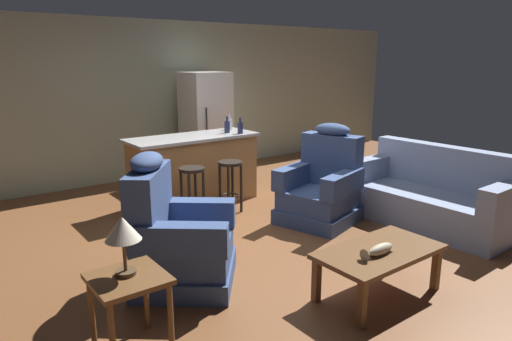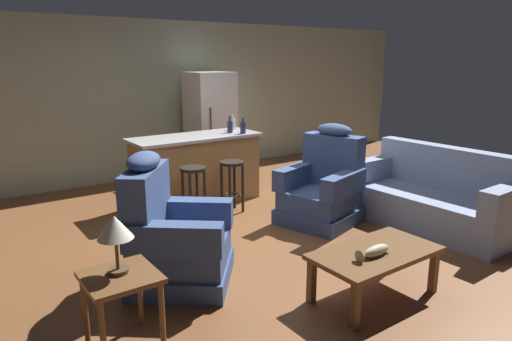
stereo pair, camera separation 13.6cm
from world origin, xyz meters
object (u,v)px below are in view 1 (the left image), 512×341
Objects in this scene: couch at (432,197)px; bottle_short_amber at (240,128)px; recliner_near_island at (322,188)px; bar_stool_right at (230,177)px; refrigerator at (206,125)px; bar_stool_left at (192,184)px; coffee_table at (379,255)px; recliner_near_lamp at (176,239)px; bottle_tall_green at (230,124)px; end_table at (129,290)px; table_lamp at (123,231)px; kitchen_island at (194,169)px; bottle_wine_dark at (227,126)px; fish_figurine at (378,251)px.

bottle_short_amber is (-1.24, 2.27, 0.69)m from couch.
bottle_short_amber is at bearing -94.61° from recliner_near_island.
bar_stool_right is at bearing -137.99° from bottle_short_amber.
bar_stool_left is at bearing -125.56° from refrigerator.
coffee_table is 1.62× the size of bar_stool_left.
bottle_short_amber is at bearing 21.65° from bar_stool_left.
bar_stool_right is (-1.69, 1.87, 0.13)m from couch.
couch is 1.60× the size of recliner_near_island.
bottle_tall_green is (2.03, 2.14, 0.61)m from recliner_near_lamp.
end_table is 1.37× the size of table_lamp.
end_table is 0.31× the size of kitchen_island.
couch is 1.60× the size of recliner_near_lamp.
couch is at bearing -53.08° from kitchen_island.
bottle_wine_dark is (-0.40, -1.25, 0.16)m from refrigerator.
recliner_near_lamp is at bearing -123.46° from kitchen_island.
refrigerator reaches higher than coffee_table.
refrigerator is 7.96× the size of bottle_short_amber.
coffee_table is 3.24× the size of fish_figurine.
kitchen_island is 1.57m from refrigerator.
refrigerator is at bearing 67.92° from bar_stool_right.
recliner_near_lamp reaches higher than couch.
recliner_near_lamp is 1.00m from end_table.
recliner_near_island is at bearing -83.99° from bottle_tall_green.
bottle_tall_green is at bearing 56.20° from bar_stool_right.
bottle_wine_dark is at bearing 45.52° from table_lamp.
bar_stool_left is (1.64, 2.02, -0.40)m from table_lamp.
bar_stool_right is (1.49, 1.35, 0.05)m from recliner_near_lamp.
recliner_near_island reaches higher than kitchen_island.
bar_stool_left is 1.00× the size of bar_stool_right.
fish_figurine is 1.54× the size of bottle_short_amber.
couch is 1.09× the size of refrigerator.
couch is at bearing 2.70° from end_table.
bar_stool_right reaches higher than fish_figurine.
recliner_near_island is 5.43× the size of bottle_short_amber.
recliner_near_island is 2.83m from refrigerator.
recliner_near_lamp reaches higher than bottle_wine_dark.
recliner_near_island is (1.06, 1.69, -0.04)m from fish_figurine.
bottle_wine_dark is at bearing -131.11° from bottle_tall_green.
recliner_near_island is at bearing 48.89° from recliner_near_lamp.
recliner_near_lamp is 2.24m from recliner_near_island.
fish_figurine is 1.50× the size of bottle_tall_green.
bottle_wine_dark reaches higher than kitchen_island.
recliner_near_lamp is 5.12× the size of bottle_wine_dark.
refrigerator reaches higher than bottle_tall_green.
fish_figurine is 0.61× the size of end_table.
bar_stool_right is at bearing -49.18° from couch.
recliner_near_lamp is 3.01m from bottle_tall_green.
end_table reaches higher than fish_figurine.
bar_stool_right is at bearing 81.00° from recliner_near_lamp.
recliner_near_island is 2.93× the size of table_lamp.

